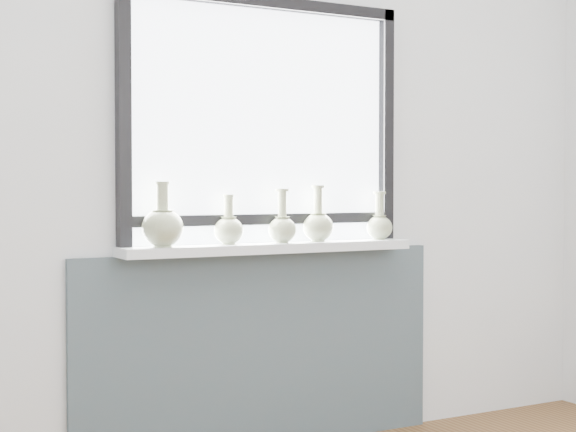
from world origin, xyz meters
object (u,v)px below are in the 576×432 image
vase_a (163,225)px  vase_b (229,228)px  vase_c (282,227)px  vase_e (379,224)px  windowsill (270,248)px  vase_d (318,224)px

vase_a → vase_b: size_ratio=1.25×
vase_c → vase_e: bearing=0.6°
vase_e → windowsill: bearing=179.2°
windowsill → vase_b: size_ratio=6.35×
windowsill → vase_c: (0.05, -0.01, 0.09)m
vase_b → vase_d: bearing=-0.3°
vase_d → vase_e: bearing=-2.3°
vase_a → vase_e: (1.04, 0.01, -0.02)m
vase_a → vase_b: bearing=5.6°
vase_b → vase_e: size_ratio=0.95×
windowsill → vase_e: (0.55, -0.01, 0.09)m
vase_c → vase_e: 0.50m
vase_b → vase_d: vase_d is taller
vase_a → vase_b: vase_a is taller
vase_b → vase_c: bearing=-4.9°
vase_c → vase_b: bearing=175.1°
windowsill → vase_c: size_ratio=5.70×
windowsill → vase_d: size_ratio=5.37×
windowsill → vase_e: vase_e is taller
vase_b → vase_c: (0.24, -0.02, 0.00)m
vase_c → vase_e: (0.50, 0.01, -0.00)m
vase_d → vase_e: (0.31, -0.01, -0.01)m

